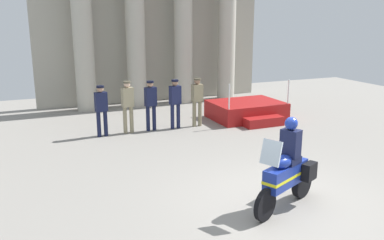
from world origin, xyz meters
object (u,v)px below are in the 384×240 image
object	(u,v)px
reviewing_stand	(247,111)
officer_in_row_1	(128,103)
officer_in_row_0	(101,107)
officer_in_row_2	(151,102)
officer_in_row_4	(197,98)
officer_in_row_3	(175,100)
motorcycle_with_rider	(288,170)

from	to	relation	value
reviewing_stand	officer_in_row_1	bearing A→B (deg)	-178.34
officer_in_row_0	officer_in_row_2	world-z (taller)	officer_in_row_2
officer_in_row_1	officer_in_row_2	size ratio (longest dim) A/B	1.02
reviewing_stand	officer_in_row_4	world-z (taller)	officer_in_row_4
reviewing_stand	officer_in_row_3	distance (m)	3.09
officer_in_row_1	motorcycle_with_rider	world-z (taller)	motorcycle_with_rider
reviewing_stand	officer_in_row_2	size ratio (longest dim) A/B	1.53
officer_in_row_0	motorcycle_with_rider	xyz separation A→B (m)	(2.45, -6.61, -0.19)
reviewing_stand	officer_in_row_2	world-z (taller)	officer_in_row_2
officer_in_row_2	officer_in_row_3	distance (m)	0.86
officer_in_row_0	officer_in_row_1	world-z (taller)	officer_in_row_1
officer_in_row_1	officer_in_row_3	xyz separation A→B (m)	(1.65, -0.07, -0.02)
reviewing_stand	officer_in_row_1	xyz separation A→B (m)	(-4.66, -0.13, 0.72)
reviewing_stand	officer_in_row_3	world-z (taller)	officer_in_row_3
officer_in_row_2	officer_in_row_4	size ratio (longest dim) A/B	1.00
officer_in_row_0	officer_in_row_1	bearing A→B (deg)	176.75
officer_in_row_0	officer_in_row_4	distance (m)	3.36
reviewing_stand	officer_in_row_1	size ratio (longest dim) A/B	1.50
officer_in_row_2	motorcycle_with_rider	distance (m)	6.73
officer_in_row_0	reviewing_stand	bearing A→B (deg)	174.42
officer_in_row_1	officer_in_row_2	bearing A→B (deg)	172.02
officer_in_row_0	motorcycle_with_rider	world-z (taller)	motorcycle_with_rider
officer_in_row_1	officer_in_row_4	xyz separation A→B (m)	(2.48, -0.08, -0.02)
officer_in_row_3	officer_in_row_4	bearing A→B (deg)	171.83
officer_in_row_0	officer_in_row_1	distance (m)	0.89
officer_in_row_2	officer_in_row_4	world-z (taller)	officer_in_row_4
officer_in_row_0	officer_in_row_2	size ratio (longest dim) A/B	0.98
officer_in_row_4	motorcycle_with_rider	distance (m)	6.67
officer_in_row_0	officer_in_row_4	bearing A→B (deg)	172.15
officer_in_row_1	officer_in_row_0	bearing A→B (deg)	-3.25
officer_in_row_0	officer_in_row_3	distance (m)	2.54
officer_in_row_0	officer_in_row_3	bearing A→B (deg)	172.26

